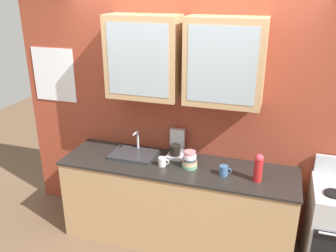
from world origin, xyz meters
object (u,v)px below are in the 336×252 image
(sink_faucet, at_px, (133,154))
(bowl_stack, at_px, (190,160))
(cup_near_sink, at_px, (162,162))
(vase, at_px, (258,168))
(cup_near_bowls, at_px, (224,171))
(coffee_maker, at_px, (176,146))

(sink_faucet, height_order, bowl_stack, sink_faucet)
(sink_faucet, xyz_separation_m, cup_near_sink, (0.37, -0.13, 0.03))
(vase, height_order, cup_near_bowls, vase)
(coffee_maker, bearing_deg, bowl_stack, -46.61)
(cup_near_sink, height_order, coffee_maker, coffee_maker)
(cup_near_sink, bearing_deg, coffee_maker, 75.40)
(coffee_maker, bearing_deg, sink_faucet, -162.30)
(sink_faucet, xyz_separation_m, vase, (1.30, -0.14, 0.12))
(sink_faucet, height_order, coffee_maker, coffee_maker)
(cup_near_sink, bearing_deg, bowl_stack, 11.13)
(bowl_stack, bearing_deg, coffee_maker, 133.39)
(bowl_stack, relative_size, coffee_maker, 0.60)
(sink_faucet, bearing_deg, bowl_stack, -6.57)
(cup_near_sink, relative_size, coffee_maker, 0.39)
(vase, bearing_deg, cup_near_bowls, 178.05)
(sink_faucet, height_order, cup_near_sink, sink_faucet)
(cup_near_sink, relative_size, cup_near_bowls, 0.94)
(cup_near_sink, height_order, cup_near_bowls, cup_near_bowls)
(sink_faucet, distance_m, bowl_stack, 0.64)
(cup_near_bowls, bearing_deg, coffee_maker, 153.84)
(vase, bearing_deg, sink_faucet, 173.76)
(cup_near_bowls, distance_m, coffee_maker, 0.62)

